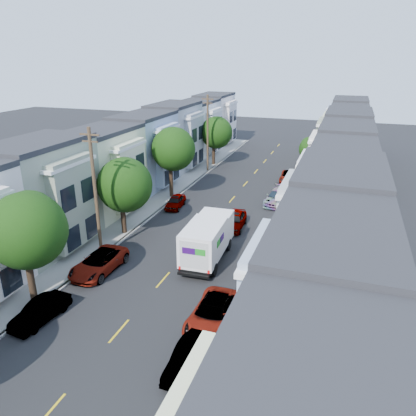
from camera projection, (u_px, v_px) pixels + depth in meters
ground at (163, 280)px, 28.70m from camera, size 160.00×160.00×0.00m
road_slab at (224, 209)px, 41.95m from camera, size 12.00×70.00×0.02m
curb_left at (171, 202)px, 43.77m from camera, size 0.30×70.00×0.15m
curb_right at (283, 215)px, 40.09m from camera, size 0.30×70.00×0.15m
sidewalk_left at (160, 200)px, 44.16m from camera, size 2.60×70.00×0.15m
sidewalk_right at (296, 217)px, 39.70m from camera, size 2.60×70.00×0.15m
centerline at (224, 209)px, 41.96m from camera, size 0.12×70.00×0.01m
townhouse_row_left at (129, 197)px, 45.34m from camera, size 5.00×70.00×8.50m
townhouse_row_right at (336, 222)px, 38.57m from camera, size 5.00×70.00×8.50m
tree_b at (26, 231)px, 24.15m from camera, size 4.70×4.70×7.50m
tree_c at (124, 185)px, 34.40m from camera, size 4.70×4.70×6.95m
tree_d at (173, 149)px, 43.25m from camera, size 4.70×4.70×7.85m
tree_e at (216, 133)px, 56.77m from camera, size 4.48×4.48×6.95m
tree_far_r at (310, 149)px, 52.05m from camera, size 3.10×3.10×5.11m
utility_pole_near at (95, 193)px, 30.55m from camera, size 1.60×0.26×10.00m
utility_pole_far at (208, 134)px, 53.53m from camera, size 1.60×0.26×10.00m
fedex_truck at (208, 238)px, 30.95m from camera, size 2.59×6.72×3.23m
lead_sedan at (235, 220)px, 37.08m from camera, size 2.06×4.70×1.49m
parked_left_b at (41, 312)px, 24.10m from camera, size 1.73×3.99×1.29m
parked_left_c at (99, 263)px, 29.54m from camera, size 2.51×5.23×1.44m
parked_left_d at (175, 202)px, 42.05m from camera, size 1.86×3.99×1.25m
parked_right_a at (189, 358)px, 20.41m from camera, size 1.51×3.94×1.30m
parked_right_b at (213, 313)px, 23.80m from camera, size 2.40×5.16×1.43m
parked_right_c at (277, 197)px, 43.17m from camera, size 2.42×5.09×1.49m
parked_right_d at (289, 177)px, 50.61m from camera, size 2.36×4.68×1.27m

